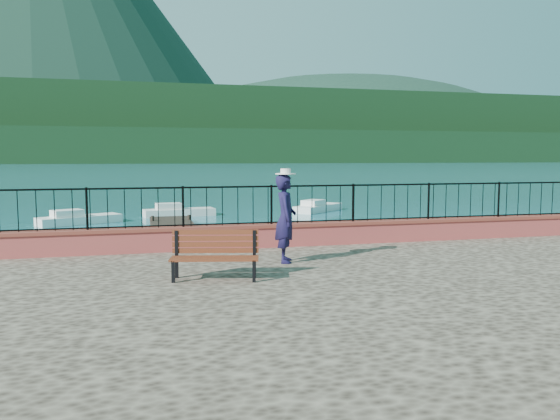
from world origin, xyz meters
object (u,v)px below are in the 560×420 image
boat_1 (274,234)px  boat_3 (79,216)px  boat_4 (179,209)px  person (286,218)px  park_bench (215,265)px  boat_5 (318,205)px

boat_1 → boat_3: size_ratio=1.04×
boat_1 → boat_4: bearing=104.4°
boat_3 → boat_4: 5.87m
person → boat_4: size_ratio=0.47×
park_bench → person: (1.71, 1.30, 0.67)m
person → boat_5: (8.01, 21.62, -1.75)m
boat_4 → boat_5: same height
park_bench → person: bearing=50.4°
person → boat_3: 19.56m
park_bench → boat_4: park_bench is taller
park_bench → person: 2.25m
boat_5 → park_bench: bearing=-155.1°
boat_1 → boat_5: 13.28m
boat_3 → person: bearing=-98.4°
person → boat_1: (2.15, 9.70, -1.75)m
person → boat_4: (-0.76, 21.09, -1.75)m
boat_3 → boat_5: 14.38m
boat_1 → park_bench: bearing=-109.3°
boat_1 → boat_5: same height
person → boat_1: person is taller
park_bench → boat_5: park_bench is taller
boat_3 → boat_4: size_ratio=1.02×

